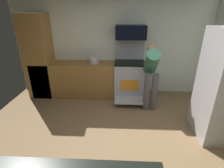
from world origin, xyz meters
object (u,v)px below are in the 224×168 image
microwave (131,32)px  stock_pot (94,60)px  oven_range (129,78)px  person_cook (151,72)px

microwave → stock_pot: 1.14m
oven_range → person_cook: 0.80m
person_cook → stock_pot: bearing=158.2°
oven_range → person_cook: bearing=-49.4°
microwave → person_cook: size_ratio=0.50×
oven_range → stock_pot: (-0.91, 0.02, 0.48)m
oven_range → person_cook: oven_range is taller
oven_range → microwave: microwave is taller
oven_range → microwave: bearing=90.0°
oven_range → person_cook: size_ratio=1.02×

